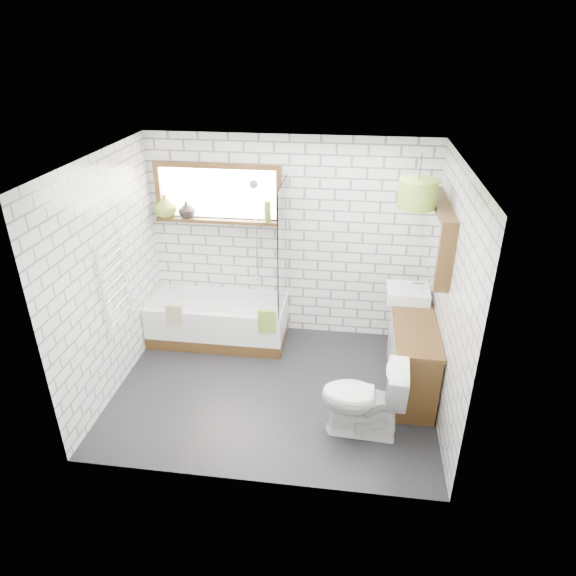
# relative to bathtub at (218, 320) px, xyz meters

# --- Properties ---
(floor) EXTENTS (3.40, 2.60, 0.01)m
(floor) POSITION_rel_bathtub_xyz_m (0.85, -0.93, -0.28)
(floor) COLOR black
(floor) RESTS_ON ground
(ceiling) EXTENTS (3.40, 2.60, 0.01)m
(ceiling) POSITION_rel_bathtub_xyz_m (0.85, -0.93, 2.23)
(ceiling) COLOR white
(ceiling) RESTS_ON ground
(wall_back) EXTENTS (3.40, 0.01, 2.50)m
(wall_back) POSITION_rel_bathtub_xyz_m (0.85, 0.38, 0.98)
(wall_back) COLOR white
(wall_back) RESTS_ON ground
(wall_front) EXTENTS (3.40, 0.01, 2.50)m
(wall_front) POSITION_rel_bathtub_xyz_m (0.85, -2.23, 0.98)
(wall_front) COLOR white
(wall_front) RESTS_ON ground
(wall_left) EXTENTS (0.01, 2.60, 2.50)m
(wall_left) POSITION_rel_bathtub_xyz_m (-0.85, -0.93, 0.98)
(wall_left) COLOR white
(wall_left) RESTS_ON ground
(wall_right) EXTENTS (0.01, 2.60, 2.50)m
(wall_right) POSITION_rel_bathtub_xyz_m (2.56, -0.93, 0.98)
(wall_right) COLOR white
(wall_right) RESTS_ON ground
(window) EXTENTS (1.52, 0.16, 0.68)m
(window) POSITION_rel_bathtub_xyz_m (0.00, 0.33, 1.53)
(window) COLOR #39230F
(window) RESTS_ON wall_back
(towel_radiator) EXTENTS (0.06, 0.52, 1.00)m
(towel_radiator) POSITION_rel_bathtub_xyz_m (-0.81, -0.93, 0.93)
(towel_radiator) COLOR white
(towel_radiator) RESTS_ON wall_left
(mirror_cabinet) EXTENTS (0.16, 1.20, 0.70)m
(mirror_cabinet) POSITION_rel_bathtub_xyz_m (2.47, -0.33, 1.38)
(mirror_cabinet) COLOR #39230F
(mirror_cabinet) RESTS_ON wall_right
(shower_riser) EXTENTS (0.02, 0.02, 1.30)m
(shower_riser) POSITION_rel_bathtub_xyz_m (0.45, 0.33, 1.08)
(shower_riser) COLOR silver
(shower_riser) RESTS_ON wall_back
(bathtub) EXTENTS (1.68, 0.74, 0.54)m
(bathtub) POSITION_rel_bathtub_xyz_m (0.00, 0.00, 0.00)
(bathtub) COLOR white
(bathtub) RESTS_ON floor
(shower_screen) EXTENTS (0.02, 0.72, 1.50)m
(shower_screen) POSITION_rel_bathtub_xyz_m (0.82, 0.00, 1.02)
(shower_screen) COLOR white
(shower_screen) RESTS_ON bathtub
(towel_green) EXTENTS (0.21, 0.06, 0.28)m
(towel_green) POSITION_rel_bathtub_xyz_m (0.69, -0.37, 0.25)
(towel_green) COLOR olive
(towel_green) RESTS_ON bathtub
(towel_beige) EXTENTS (0.19, 0.05, 0.25)m
(towel_beige) POSITION_rel_bathtub_xyz_m (-0.42, -0.37, 0.25)
(towel_beige) COLOR tan
(towel_beige) RESTS_ON bathtub
(vanity) EXTENTS (0.45, 1.40, 0.80)m
(vanity) POSITION_rel_bathtub_xyz_m (2.33, -0.63, 0.13)
(vanity) COLOR #39230F
(vanity) RESTS_ON floor
(basin) EXTENTS (0.47, 0.41, 0.14)m
(basin) POSITION_rel_bathtub_xyz_m (2.27, -0.13, 0.59)
(basin) COLOR white
(basin) RESTS_ON vanity
(tap) EXTENTS (0.04, 0.04, 0.16)m
(tap) POSITION_rel_bathtub_xyz_m (2.43, -0.13, 0.65)
(tap) COLOR silver
(tap) RESTS_ON vanity
(toilet) EXTENTS (0.50, 0.82, 0.81)m
(toilet) POSITION_rel_bathtub_xyz_m (1.80, -1.47, 0.13)
(toilet) COLOR white
(toilet) RESTS_ON floor
(vase_olive) EXTENTS (0.32, 0.32, 0.28)m
(vase_olive) POSITION_rel_bathtub_xyz_m (-0.65, 0.30, 1.35)
(vase_olive) COLOR olive
(vase_olive) RESTS_ON window
(vase_dark) EXTENTS (0.26, 0.26, 0.21)m
(vase_dark) POSITION_rel_bathtub_xyz_m (-0.39, 0.30, 1.31)
(vase_dark) COLOR black
(vase_dark) RESTS_ON window
(bottle) EXTENTS (0.10, 0.10, 0.24)m
(bottle) POSITION_rel_bathtub_xyz_m (0.60, 0.30, 1.33)
(bottle) COLOR olive
(bottle) RESTS_ON window
(pendant) EXTENTS (0.38, 0.38, 0.28)m
(pendant) POSITION_rel_bathtub_xyz_m (2.21, -0.39, 1.83)
(pendant) COLOR olive
(pendant) RESTS_ON ceiling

